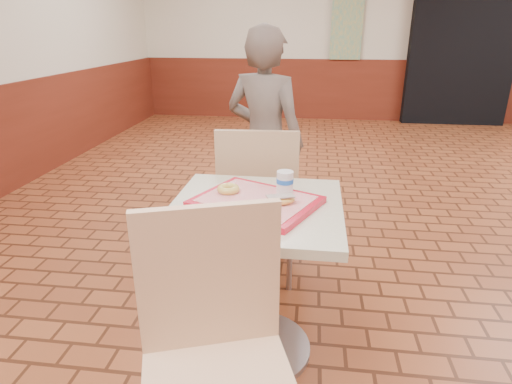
# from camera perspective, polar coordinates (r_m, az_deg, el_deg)

# --- Properties ---
(wainscot_band) EXTENTS (8.00, 10.00, 1.00)m
(wainscot_band) POSITION_cam_1_polar(r_m,az_deg,el_deg) (2.96, 28.63, -1.46)
(wainscot_band) COLOR #591E11
(wainscot_band) RESTS_ON ground
(corridor_doorway) EXTENTS (1.60, 0.22, 2.20)m
(corridor_doorway) POSITION_cam_1_polar(r_m,az_deg,el_deg) (7.79, 25.66, 16.23)
(corridor_doorway) COLOR black
(corridor_doorway) RESTS_ON ground
(promo_poster) EXTENTS (0.50, 0.03, 1.20)m
(promo_poster) POSITION_cam_1_polar(r_m,az_deg,el_deg) (7.51, 12.07, 21.47)
(promo_poster) COLOR gray
(promo_poster) RESTS_ON wainscot_band
(main_table) EXTENTS (0.74, 0.74, 0.79)m
(main_table) POSITION_cam_1_polar(r_m,az_deg,el_deg) (1.97, 0.00, -8.61)
(main_table) COLOR beige
(main_table) RESTS_ON ground
(chair_main_front) EXTENTS (0.59, 0.59, 1.00)m
(chair_main_front) POSITION_cam_1_polar(r_m,az_deg,el_deg) (1.43, -5.39, -20.41)
(chair_main_front) COLOR #E0B286
(chair_main_front) RESTS_ON ground
(chair_main_back) EXTENTS (0.48, 0.48, 0.99)m
(chair_main_back) POSITION_cam_1_polar(r_m,az_deg,el_deg) (2.55, 0.31, -0.82)
(chair_main_back) COLOR tan
(chair_main_back) RESTS_ON ground
(customer) EXTENTS (0.65, 0.53, 1.53)m
(customer) POSITION_cam_1_polar(r_m,az_deg,el_deg) (2.95, 1.18, 6.59)
(customer) COLOR #64574E
(customer) RESTS_ON ground
(serving_tray) EXTENTS (0.49, 0.38, 0.03)m
(serving_tray) POSITION_cam_1_polar(r_m,az_deg,el_deg) (1.85, 0.00, -1.30)
(serving_tray) COLOR red
(serving_tray) RESTS_ON main_table
(ring_donut) EXTENTS (0.13, 0.13, 0.03)m
(ring_donut) POSITION_cam_1_polar(r_m,az_deg,el_deg) (1.91, -3.71, 0.43)
(ring_donut) COLOR gold
(ring_donut) RESTS_ON serving_tray
(long_john_donut) EXTENTS (0.14, 0.11, 0.04)m
(long_john_donut) POSITION_cam_1_polar(r_m,az_deg,el_deg) (1.78, 3.16, -1.12)
(long_john_donut) COLOR gold
(long_john_donut) RESTS_ON serving_tray
(paper_cup) EXTENTS (0.08, 0.08, 0.09)m
(paper_cup) POSITION_cam_1_polar(r_m,az_deg,el_deg) (1.91, 3.88, 1.42)
(paper_cup) COLOR silver
(paper_cup) RESTS_ON serving_tray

